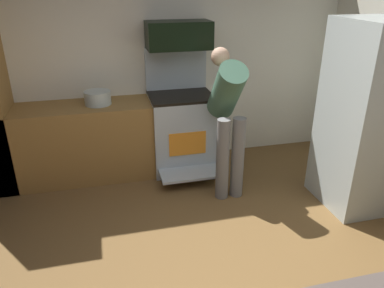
{
  "coord_description": "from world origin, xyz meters",
  "views": [
    {
      "loc": [
        -0.59,
        -2.25,
        2.21
      ],
      "look_at": [
        0.04,
        0.3,
        1.05
      ],
      "focal_mm": 34.85,
      "sensor_mm": 36.0,
      "label": 1
    }
  ],
  "objects_px": {
    "refrigerator": "(374,117)",
    "microwave": "(179,35)",
    "oven_range": "(181,129)",
    "stock_pot": "(98,98)",
    "person_cook": "(227,112)"
  },
  "relations": [
    {
      "from": "refrigerator",
      "to": "microwave",
      "type": "bearing_deg",
      "value": 141.89
    },
    {
      "from": "oven_range",
      "to": "refrigerator",
      "type": "relative_size",
      "value": 0.77
    },
    {
      "from": "oven_range",
      "to": "refrigerator",
      "type": "height_order",
      "value": "refrigerator"
    },
    {
      "from": "microwave",
      "to": "refrigerator",
      "type": "height_order",
      "value": "refrigerator"
    },
    {
      "from": "microwave",
      "to": "stock_pot",
      "type": "xyz_separation_m",
      "value": [
        -0.97,
        -0.08,
        -0.65
      ]
    },
    {
      "from": "refrigerator",
      "to": "stock_pot",
      "type": "bearing_deg",
      "value": 154.8
    },
    {
      "from": "oven_range",
      "to": "person_cook",
      "type": "xyz_separation_m",
      "value": [
        0.35,
        -0.7,
        0.42
      ]
    },
    {
      "from": "oven_range",
      "to": "stock_pot",
      "type": "distance_m",
      "value": 1.08
    },
    {
      "from": "person_cook",
      "to": "refrigerator",
      "type": "bearing_deg",
      "value": -21.98
    },
    {
      "from": "oven_range",
      "to": "microwave",
      "type": "bearing_deg",
      "value": 90.0
    },
    {
      "from": "refrigerator",
      "to": "stock_pot",
      "type": "distance_m",
      "value": 2.96
    },
    {
      "from": "oven_range",
      "to": "microwave",
      "type": "relative_size",
      "value": 1.99
    },
    {
      "from": "oven_range",
      "to": "refrigerator",
      "type": "distance_m",
      "value": 2.16
    },
    {
      "from": "oven_range",
      "to": "microwave",
      "type": "height_order",
      "value": "microwave"
    },
    {
      "from": "person_cook",
      "to": "stock_pot",
      "type": "bearing_deg",
      "value": 151.63
    }
  ]
}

